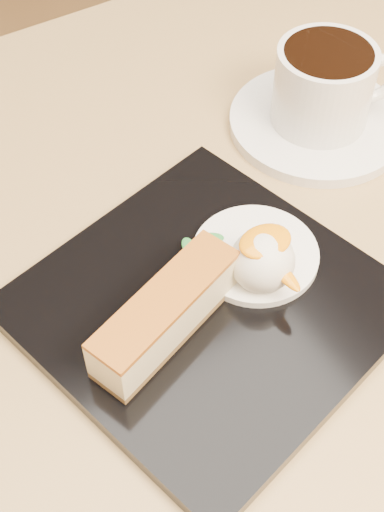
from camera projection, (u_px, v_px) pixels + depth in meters
table at (254, 407)px, 0.62m from camera, size 0.80×0.80×0.72m
dessert_plate at (207, 306)px, 0.49m from camera, size 0.27×0.27×0.01m
cheesecake at (166, 313)px, 0.45m from camera, size 0.12×0.07×0.04m
cream_smear at (255, 254)px, 0.51m from camera, size 0.09×0.09×0.01m
ice_cream_scoop at (262, 261)px, 0.48m from camera, size 0.04×0.04×0.04m
mango_sauce at (265, 241)px, 0.46m from camera, size 0.04×0.03×0.01m
mint_sprig at (202, 244)px, 0.51m from camera, size 0.03×0.02×0.00m
saucer at (317, 122)px, 0.61m from camera, size 0.15×0.15×0.01m
coffee_cup at (326, 85)px, 0.58m from camera, size 0.11×0.08×0.07m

